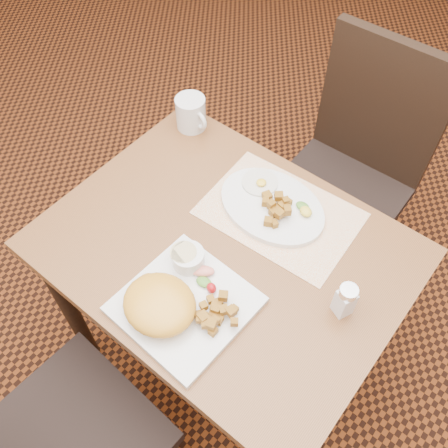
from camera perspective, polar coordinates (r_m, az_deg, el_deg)
ground at (r=1.95m, az=0.09°, el=-14.90°), size 8.00×8.00×0.00m
table at (r=1.37m, az=0.12°, el=-5.09°), size 0.90×0.70×0.75m
chair_far at (r=1.80m, az=14.55°, el=6.48°), size 0.43×0.44×0.97m
placemat at (r=1.35m, az=6.41°, el=1.19°), size 0.42×0.30×0.00m
plate_square at (r=1.19m, az=-4.45°, el=-9.16°), size 0.29×0.29×0.02m
plate_oval at (r=1.35m, az=5.49°, el=2.07°), size 0.32×0.24×0.02m
hollandaise_mound at (r=1.15m, az=-7.42°, el=-9.07°), size 0.18×0.16×0.06m
ramekin at (r=1.22m, az=-4.15°, el=-3.86°), size 0.08×0.08×0.04m
garnish_sq at (r=1.20m, az=-2.22°, el=-6.08°), size 0.10×0.07×0.03m
fried_egg at (r=1.38m, az=4.14°, el=4.77°), size 0.10×0.10×0.02m
garnish_ov at (r=1.33m, az=9.20°, el=1.66°), size 0.06×0.05×0.02m
salt_shaker at (r=1.17m, az=13.68°, el=-8.43°), size 0.05×0.05×0.10m
coffee_mug at (r=1.54m, az=-3.77°, el=12.52°), size 0.12×0.09×0.10m
home_fries_sq at (r=1.15m, az=-1.11°, el=-10.27°), size 0.11×0.11×0.04m
home_fries_ov at (r=1.32m, az=6.08°, el=1.87°), size 0.11×0.11×0.04m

